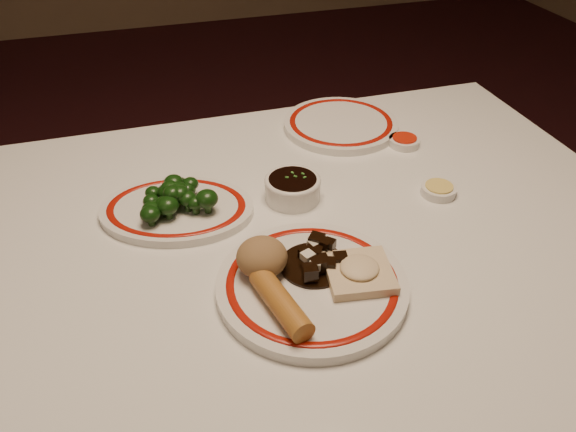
# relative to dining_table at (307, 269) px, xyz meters

# --- Properties ---
(dining_table) EXTENTS (1.20, 0.90, 0.75)m
(dining_table) POSITION_rel_dining_table_xyz_m (0.00, 0.00, 0.00)
(dining_table) COLOR white
(dining_table) RESTS_ON ground
(main_plate) EXTENTS (0.29, 0.29, 0.02)m
(main_plate) POSITION_rel_dining_table_xyz_m (-0.04, -0.14, 0.10)
(main_plate) COLOR white
(main_plate) RESTS_ON dining_table
(rice_mound) EXTENTS (0.08, 0.08, 0.05)m
(rice_mound) POSITION_rel_dining_table_xyz_m (-0.10, -0.10, 0.14)
(rice_mound) COLOR #946E46
(rice_mound) RESTS_ON main_plate
(spring_roll) EXTENTS (0.06, 0.13, 0.03)m
(spring_roll) POSITION_rel_dining_table_xyz_m (-0.10, -0.19, 0.13)
(spring_roll) COLOR #B6742C
(spring_roll) RESTS_ON main_plate
(fried_wonton) EXTENTS (0.11, 0.11, 0.03)m
(fried_wonton) POSITION_rel_dining_table_xyz_m (0.03, -0.15, 0.12)
(fried_wonton) COLOR beige
(fried_wonton) RESTS_ON main_plate
(stirfry_heap) EXTENTS (0.10, 0.10, 0.03)m
(stirfry_heap) POSITION_rel_dining_table_xyz_m (-0.02, -0.11, 0.12)
(stirfry_heap) COLOR black
(stirfry_heap) RESTS_ON main_plate
(broccoli_plate) EXTENTS (0.31, 0.29, 0.02)m
(broccoli_plate) POSITION_rel_dining_table_xyz_m (-0.20, 0.11, 0.10)
(broccoli_plate) COLOR white
(broccoli_plate) RESTS_ON dining_table
(broccoli_pile) EXTENTS (0.13, 0.11, 0.05)m
(broccoli_pile) POSITION_rel_dining_table_xyz_m (-0.21, 0.10, 0.13)
(broccoli_pile) COLOR #23471C
(broccoli_pile) RESTS_ON broccoli_plate
(soy_bowl) EXTENTS (0.10, 0.10, 0.04)m
(soy_bowl) POSITION_rel_dining_table_xyz_m (0.00, 0.09, 0.11)
(soy_bowl) COLOR white
(soy_bowl) RESTS_ON dining_table
(sweet_sour_dish) EXTENTS (0.06, 0.06, 0.02)m
(sweet_sour_dish) POSITION_rel_dining_table_xyz_m (0.28, 0.21, 0.10)
(sweet_sour_dish) COLOR white
(sweet_sour_dish) RESTS_ON dining_table
(mustard_dish) EXTENTS (0.06, 0.06, 0.02)m
(mustard_dish) POSITION_rel_dining_table_xyz_m (0.26, 0.03, 0.10)
(mustard_dish) COLOR white
(mustard_dish) RESTS_ON dining_table
(far_plate) EXTENTS (0.26, 0.26, 0.02)m
(far_plate) POSITION_rel_dining_table_xyz_m (0.18, 0.32, 0.10)
(far_plate) COLOR white
(far_plate) RESTS_ON dining_table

